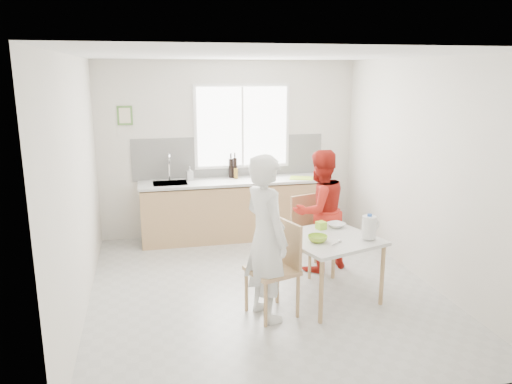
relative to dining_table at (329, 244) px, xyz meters
The scene contains 21 objects.
ground 1.01m from the dining_table, 148.63° to the left, with size 4.50×4.50×0.00m, color #B7B7B2.
room_shell 1.25m from the dining_table, 148.63° to the left, with size 4.50×4.50×4.50m.
window 2.86m from the dining_table, 99.87° to the left, with size 1.50×0.06×1.30m.
backsplash 2.78m from the dining_table, 103.98° to the left, with size 3.00×0.02×0.65m, color white.
picture_frame 3.65m from the dining_table, 129.97° to the left, with size 0.22×0.03×0.28m.
kitchen_counter 2.45m from the dining_table, 105.71° to the left, with size 2.84×0.64×1.37m.
dining_table is the anchor object (origin of this frame).
chair_left 0.68m from the dining_table, 162.47° to the right, with size 0.58×0.58×1.00m.
chair_far 0.90m from the dining_table, 84.51° to the left, with size 0.56×0.56×0.97m.
person_white 0.85m from the dining_table, 162.47° to the right, with size 0.64×0.42×1.74m, color white.
person_red 0.90m from the dining_table, 77.27° to the left, with size 0.77×0.60×1.58m, color red.
bowl_green 0.23m from the dining_table, 148.44° to the right, with size 0.22×0.22×0.07m, color #91C02C.
bowl_white 0.40m from the dining_table, 57.33° to the left, with size 0.21×0.21×0.05m, color white.
milk_jug 0.48m from the dining_table, 23.44° to the right, with size 0.21×0.15×0.27m.
green_box 0.32m from the dining_table, 87.87° to the left, with size 0.10×0.10×0.09m, color #9CD731.
spoon 0.25m from the dining_table, 92.46° to the right, with size 0.01×0.01×0.16m, color #A5A5AA.
cutting_board 2.28m from the dining_table, 80.08° to the left, with size 0.35×0.25×0.01m, color #AED831.
wine_bottle_a 2.60m from the dining_table, 103.58° to the left, with size 0.07×0.07×0.32m, color black.
wine_bottle_b 2.66m from the dining_table, 104.50° to the left, with size 0.07×0.07×0.30m, color black.
jar_amber 2.55m from the dining_table, 103.67° to the left, with size 0.06×0.06×0.16m, color olive.
soap_bottle 2.84m from the dining_table, 117.45° to the left, with size 0.09×0.10×0.21m, color #999999.
Camera 1 is at (-1.30, -5.35, 2.53)m, focal length 35.00 mm.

